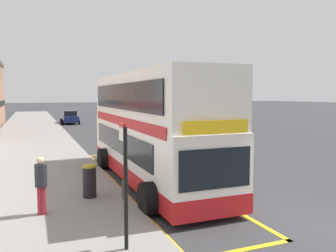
% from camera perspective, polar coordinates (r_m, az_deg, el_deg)
% --- Properties ---
extents(ground_plane, '(260.00, 260.00, 0.00)m').
position_cam_1_polar(ground_plane, '(39.01, -11.46, -0.13)').
color(ground_plane, '#333335').
extents(pavement_near, '(6.00, 76.00, 0.14)m').
position_cam_1_polar(pavement_near, '(38.38, -21.80, -0.38)').
color(pavement_near, gray).
rests_on(pavement_near, ground).
extents(double_decker_bus, '(3.18, 10.84, 4.40)m').
position_cam_1_polar(double_decker_bus, '(14.05, -3.03, -0.91)').
color(double_decker_bus, white).
rests_on(double_decker_bus, ground).
extents(bus_bay_markings, '(2.86, 13.86, 0.01)m').
position_cam_1_polar(bus_bay_markings, '(14.37, -3.40, -9.12)').
color(bus_bay_markings, gold).
rests_on(bus_bay_markings, ground).
extents(bus_stop_sign, '(0.09, 0.51, 2.80)m').
position_cam_1_polar(bus_stop_sign, '(7.64, -7.24, -8.33)').
color(bus_stop_sign, black).
rests_on(bus_stop_sign, pavement_near).
extents(parked_car_navy_ahead, '(2.09, 4.20, 1.62)m').
position_cam_1_polar(parked_car_navy_ahead, '(43.83, -16.11, 1.40)').
color(parked_car_navy_ahead, navy).
rests_on(parked_car_navy_ahead, ground).
extents(parked_car_navy_behind, '(2.09, 4.20, 1.62)m').
position_cam_1_polar(parked_car_navy_behind, '(53.41, -8.80, 2.19)').
color(parked_car_navy_behind, navy).
rests_on(parked_car_navy_behind, ground).
extents(parked_car_black_far, '(2.09, 4.20, 1.62)m').
position_cam_1_polar(parked_car_black_far, '(42.61, -5.91, 1.47)').
color(parked_car_black_far, black).
rests_on(parked_car_black_far, ground).
extents(pedestrian_further_back, '(0.34, 0.34, 1.67)m').
position_cam_1_polar(pedestrian_further_back, '(10.52, -20.46, -8.95)').
color(pedestrian_further_back, maroon).
rests_on(pedestrian_further_back, pavement_near).
extents(litter_bin, '(0.47, 0.47, 1.10)m').
position_cam_1_polar(litter_bin, '(11.84, -13.01, -8.94)').
color(litter_bin, black).
rests_on(litter_bin, pavement_near).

